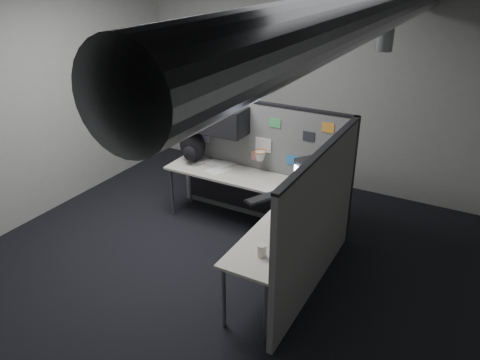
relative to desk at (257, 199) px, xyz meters
The scene contains 12 objects.
room 1.69m from the desk, 59.55° to the right, with size 5.62×5.62×3.22m.
partition_back 0.77m from the desk, 126.93° to the left, with size 2.44×0.42×1.63m.
partition_right 1.09m from the desk, 26.97° to the right, with size 0.07×2.23×1.63m.
desk is the anchor object (origin of this frame).
monitor 0.76m from the desk, 19.28° to the left, with size 0.52×0.52×0.42m.
keyboard 0.30m from the desk, 48.76° to the right, with size 0.33×0.45×0.04m.
mouse 0.64m from the desk, 31.75° to the right, with size 0.26×0.26×0.04m.
phone 1.08m from the desk, 47.92° to the right, with size 0.22×0.24×0.11m.
bottles 1.47m from the desk, 56.27° to the right, with size 0.12×0.16×0.07m.
cup 1.39m from the desk, 61.03° to the right, with size 0.09×0.09×0.12m, color beige.
papers 1.02m from the desk, 154.43° to the left, with size 0.76×0.59×0.02m.
backpack 1.26m from the desk, 162.85° to the left, with size 0.38×0.34×0.46m.
Camera 1 is at (2.39, -3.78, 3.24)m, focal length 35.00 mm.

